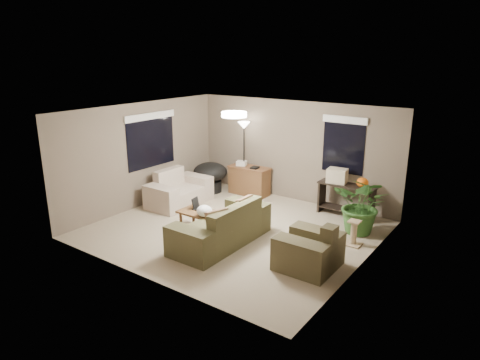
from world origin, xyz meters
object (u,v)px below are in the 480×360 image
Objects in this scene: desk at (249,181)px; cat_scratching_post at (354,234)px; houseplant at (362,211)px; console_table at (346,197)px; papasan_chair at (210,175)px; armchair at (309,251)px; coffee_table at (202,215)px; main_sofa at (223,229)px; loveseat at (178,192)px; floor_lamp at (244,134)px.

desk is 2.20× the size of cat_scratching_post.
cat_scratching_post is at bearing -82.82° from houseplant.
console_table is 1.24× the size of papasan_chair.
armchair is 2.55m from coffee_table.
armchair is (1.82, 0.10, 0.00)m from main_sofa.
main_sofa is 2.11× the size of papasan_chair.
houseplant is 2.48× the size of cat_scratching_post.
main_sofa is 4.40× the size of cat_scratching_post.
main_sofa is at bearing -17.36° from coffee_table.
desk is at bearing 102.53° from coffee_table.
cat_scratching_post is at bearing 34.02° from main_sofa.
armchair is at bearing -29.30° from papasan_chair.
main_sofa is 1.69× the size of console_table.
desk is (1.01, 1.63, 0.08)m from loveseat.
armchair is 0.77× the size of console_table.
houseplant is (0.21, 1.96, 0.19)m from armchair.
desk reaches higher than coffee_table.
armchair is at bearing -102.34° from cat_scratching_post.
cat_scratching_post reaches higher than coffee_table.
armchair is 4.47m from floor_lamp.
coffee_table is (-2.54, 0.12, 0.06)m from armchair.
console_table is at bearing 0.14° from desk.
armchair is 0.81× the size of houseplant.
coffee_table is at bearing -31.24° from loveseat.
console_table is at bearing -0.05° from floor_lamp.
desk is 0.85× the size of console_table.
papasan_chair is at bearing 125.61° from coffee_table.
floor_lamp is at bearing 63.36° from loveseat.
floor_lamp is (0.82, 1.64, 1.30)m from loveseat.
loveseat is 4.03m from console_table.
cat_scratching_post is (2.83, 1.20, -0.14)m from coffee_table.
houseplant is at bearing -12.31° from floor_lamp.
papasan_chair is 4.33m from houseplant.
main_sofa reaches higher than papasan_chair.
cat_scratching_post is at bearing 77.66° from armchair.
houseplant is (0.66, -0.76, 0.05)m from console_table.
houseplant is (2.03, 2.06, 0.19)m from main_sofa.
papasan_chair reaches higher than desk.
cat_scratching_post is (0.29, 1.32, -0.08)m from armchair.
houseplant is (2.75, 1.83, 0.12)m from coffee_table.
floor_lamp reaches higher than coffee_table.
houseplant is (4.33, 0.88, 0.19)m from loveseat.
floor_lamp is 3.76m from houseplant.
floor_lamp is 1.54× the size of houseplant.
papasan_chair is 0.84× the size of houseplant.
houseplant is at bearing 45.38° from main_sofa.
loveseat is at bearing -121.64° from desk.
papasan_chair is at bearing -157.49° from desk.
console_table is at bearing 6.48° from papasan_chair.
console_table is at bearing 99.38° from armchair.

